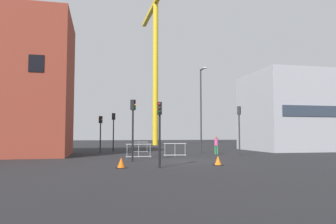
{
  "coord_description": "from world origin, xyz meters",
  "views": [
    {
      "loc": [
        -5.76,
        -20.93,
        1.81
      ],
      "look_at": [
        0.0,
        5.94,
        3.75
      ],
      "focal_mm": 34.0,
      "sensor_mm": 36.0,
      "label": 1
    }
  ],
  "objects_px": {
    "traffic_light_median": "(239,123)",
    "traffic_light_far": "(114,126)",
    "traffic_light_island": "(133,120)",
    "traffic_cone_striped": "(121,163)",
    "streetlamp_tall": "(201,104)",
    "traffic_light_verge": "(160,123)",
    "construction_crane": "(155,48)",
    "traffic_cone_by_barrier": "(218,161)",
    "traffic_light_near": "(101,128)",
    "pedestrian_walking": "(216,144)"
  },
  "relations": [
    {
      "from": "traffic_light_median",
      "to": "traffic_light_far",
      "type": "height_order",
      "value": "traffic_light_median"
    },
    {
      "from": "traffic_light_island",
      "to": "traffic_cone_striped",
      "type": "xyz_separation_m",
      "value": [
        -1.01,
        -3.9,
        -2.5
      ]
    },
    {
      "from": "streetlamp_tall",
      "to": "traffic_light_verge",
      "type": "bearing_deg",
      "value": -117.85
    },
    {
      "from": "construction_crane",
      "to": "streetlamp_tall",
      "type": "xyz_separation_m",
      "value": [
        0.36,
        -24.34,
        -12.02
      ]
    },
    {
      "from": "traffic_light_verge",
      "to": "construction_crane",
      "type": "bearing_deg",
      "value": 80.68
    },
    {
      "from": "traffic_light_verge",
      "to": "traffic_cone_by_barrier",
      "type": "bearing_deg",
      "value": 11.16
    },
    {
      "from": "traffic_light_near",
      "to": "traffic_cone_striped",
      "type": "height_order",
      "value": "traffic_light_near"
    },
    {
      "from": "streetlamp_tall",
      "to": "traffic_cone_by_barrier",
      "type": "bearing_deg",
      "value": -103.46
    },
    {
      "from": "construction_crane",
      "to": "traffic_light_near",
      "type": "relative_size",
      "value": 7.02
    },
    {
      "from": "streetlamp_tall",
      "to": "traffic_light_verge",
      "type": "distance_m",
      "value": 13.72
    },
    {
      "from": "traffic_light_near",
      "to": "traffic_light_verge",
      "type": "bearing_deg",
      "value": -78.1
    },
    {
      "from": "traffic_light_island",
      "to": "traffic_light_near",
      "type": "relative_size",
      "value": 1.15
    },
    {
      "from": "pedestrian_walking",
      "to": "traffic_light_median",
      "type": "bearing_deg",
      "value": -65.86
    },
    {
      "from": "traffic_light_island",
      "to": "traffic_light_far",
      "type": "height_order",
      "value": "traffic_light_island"
    },
    {
      "from": "traffic_light_verge",
      "to": "streetlamp_tall",
      "type": "bearing_deg",
      "value": 62.15
    },
    {
      "from": "pedestrian_walking",
      "to": "traffic_light_verge",
      "type": "bearing_deg",
      "value": -124.6
    },
    {
      "from": "traffic_light_median",
      "to": "traffic_cone_striped",
      "type": "xyz_separation_m",
      "value": [
        -10.39,
        -7.63,
        -2.54
      ]
    },
    {
      "from": "traffic_light_island",
      "to": "pedestrian_walking",
      "type": "bearing_deg",
      "value": 37.04
    },
    {
      "from": "traffic_light_island",
      "to": "traffic_cone_striped",
      "type": "bearing_deg",
      "value": -104.54
    },
    {
      "from": "traffic_light_verge",
      "to": "traffic_cone_by_barrier",
      "type": "xyz_separation_m",
      "value": [
        3.63,
        0.72,
        -2.17
      ]
    },
    {
      "from": "traffic_light_island",
      "to": "traffic_cone_striped",
      "type": "distance_m",
      "value": 4.75
    },
    {
      "from": "traffic_cone_striped",
      "to": "traffic_light_median",
      "type": "bearing_deg",
      "value": 36.3
    },
    {
      "from": "traffic_light_island",
      "to": "pedestrian_walking",
      "type": "relative_size",
      "value": 2.51
    },
    {
      "from": "traffic_light_median",
      "to": "pedestrian_walking",
      "type": "distance_m",
      "value": 3.31
    },
    {
      "from": "traffic_light_median",
      "to": "traffic_cone_striped",
      "type": "bearing_deg",
      "value": -143.7
    },
    {
      "from": "traffic_cone_striped",
      "to": "traffic_light_island",
      "type": "bearing_deg",
      "value": 75.46
    },
    {
      "from": "traffic_light_median",
      "to": "traffic_light_verge",
      "type": "relative_size",
      "value": 1.17
    },
    {
      "from": "traffic_light_island",
      "to": "traffic_light_far",
      "type": "bearing_deg",
      "value": 93.46
    },
    {
      "from": "traffic_light_median",
      "to": "traffic_light_near",
      "type": "xyz_separation_m",
      "value": [
        -11.47,
        6.85,
        -0.36
      ]
    },
    {
      "from": "construction_crane",
      "to": "traffic_light_far",
      "type": "relative_size",
      "value": 6.26
    },
    {
      "from": "traffic_light_near",
      "to": "traffic_light_far",
      "type": "distance_m",
      "value": 2.43
    },
    {
      "from": "traffic_light_near",
      "to": "traffic_cone_striped",
      "type": "relative_size",
      "value": 6.29
    },
    {
      "from": "traffic_light_island",
      "to": "traffic_light_verge",
      "type": "height_order",
      "value": "traffic_light_island"
    },
    {
      "from": "traffic_light_near",
      "to": "traffic_cone_by_barrier",
      "type": "height_order",
      "value": "traffic_light_near"
    },
    {
      "from": "pedestrian_walking",
      "to": "traffic_cone_striped",
      "type": "relative_size",
      "value": 2.87
    },
    {
      "from": "traffic_light_median",
      "to": "traffic_light_near",
      "type": "relative_size",
      "value": 1.16
    },
    {
      "from": "traffic_light_far",
      "to": "traffic_cone_by_barrier",
      "type": "relative_size",
      "value": 7.25
    },
    {
      "from": "traffic_light_near",
      "to": "traffic_light_far",
      "type": "relative_size",
      "value": 0.89
    },
    {
      "from": "traffic_light_verge",
      "to": "traffic_light_far",
      "type": "xyz_separation_m",
      "value": [
        -1.79,
        16.83,
        0.28
      ]
    },
    {
      "from": "construction_crane",
      "to": "traffic_light_near",
      "type": "distance_m",
      "value": 27.34
    },
    {
      "from": "construction_crane",
      "to": "traffic_light_near",
      "type": "height_order",
      "value": "construction_crane"
    },
    {
      "from": "traffic_light_far",
      "to": "traffic_cone_by_barrier",
      "type": "bearing_deg",
      "value": -71.41
    },
    {
      "from": "traffic_light_near",
      "to": "traffic_cone_striped",
      "type": "distance_m",
      "value": 14.68
    },
    {
      "from": "traffic_light_verge",
      "to": "traffic_cone_striped",
      "type": "height_order",
      "value": "traffic_light_verge"
    },
    {
      "from": "pedestrian_walking",
      "to": "traffic_cone_striped",
      "type": "distance_m",
      "value": 13.75
    },
    {
      "from": "streetlamp_tall",
      "to": "traffic_light_near",
      "type": "bearing_deg",
      "value": 163.2
    },
    {
      "from": "pedestrian_walking",
      "to": "traffic_light_near",
      "type": "bearing_deg",
      "value": 157.23
    },
    {
      "from": "traffic_light_median",
      "to": "traffic_light_island",
      "type": "height_order",
      "value": "traffic_light_median"
    },
    {
      "from": "traffic_light_median",
      "to": "traffic_light_near",
      "type": "height_order",
      "value": "traffic_light_median"
    },
    {
      "from": "construction_crane",
      "to": "streetlamp_tall",
      "type": "height_order",
      "value": "construction_crane"
    }
  ]
}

